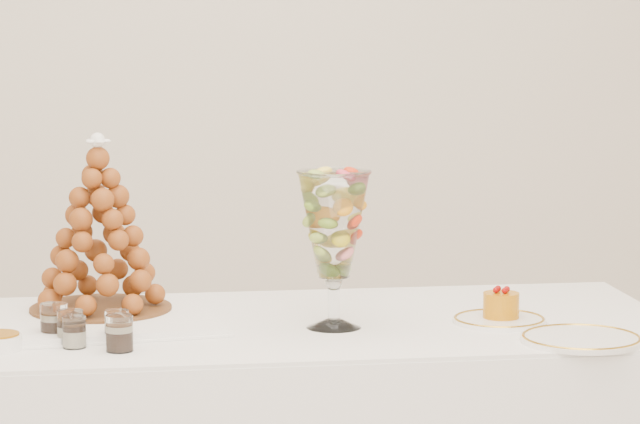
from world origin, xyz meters
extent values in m
cube|color=silver|center=(0.00, 2.00, 1.40)|extent=(4.50, 0.04, 2.80)
cube|color=silver|center=(0.00, -2.00, 1.40)|extent=(4.50, 0.04, 2.80)
cube|color=white|center=(-0.04, 0.37, 0.71)|extent=(1.89, 0.77, 0.01)
cube|color=white|center=(-0.40, 0.40, 0.73)|extent=(0.60, 0.49, 0.02)
cylinder|color=white|center=(0.14, 0.30, 0.73)|extent=(0.12, 0.12, 0.02)
cylinder|color=white|center=(0.14, 0.30, 0.78)|extent=(0.03, 0.03, 0.08)
sphere|color=white|center=(0.14, 0.30, 0.82)|extent=(0.04, 0.04, 0.04)
cylinder|color=white|center=(0.51, 0.31, 0.72)|extent=(0.21, 0.21, 0.01)
cylinder|color=white|center=(0.63, 0.09, 0.72)|extent=(0.26, 0.26, 0.01)
cylinder|color=white|center=(-0.46, 0.26, 0.76)|extent=(0.06, 0.06, 0.08)
cylinder|color=white|center=(-0.43, 0.21, 0.76)|extent=(0.06, 0.06, 0.07)
cylinder|color=white|center=(-0.33, 0.22, 0.75)|extent=(0.05, 0.05, 0.07)
cylinder|color=white|center=(-0.42, 0.18, 0.75)|extent=(0.05, 0.05, 0.07)
cylinder|color=white|center=(-0.32, 0.13, 0.76)|extent=(0.07, 0.07, 0.08)
cylinder|color=brown|center=(-0.37, 0.48, 0.74)|extent=(0.32, 0.32, 0.01)
cone|color=brown|center=(-0.37, 0.48, 0.94)|extent=(0.33, 0.33, 0.38)
sphere|color=white|center=(-0.37, 0.48, 1.12)|extent=(0.04, 0.04, 0.04)
cylinder|color=#C37309|center=(0.52, 0.31, 0.76)|extent=(0.08, 0.08, 0.06)
sphere|color=#8E0705|center=(0.53, 0.32, 0.79)|extent=(0.01, 0.01, 0.01)
sphere|color=#8E0705|center=(0.51, 0.33, 0.79)|extent=(0.01, 0.01, 0.01)
sphere|color=#8E0705|center=(0.50, 0.31, 0.79)|extent=(0.01, 0.01, 0.01)
sphere|color=#8E0705|center=(0.52, 0.30, 0.79)|extent=(0.01, 0.01, 0.01)
camera|label=1|loc=(-0.32, -2.91, 1.42)|focal=85.00mm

